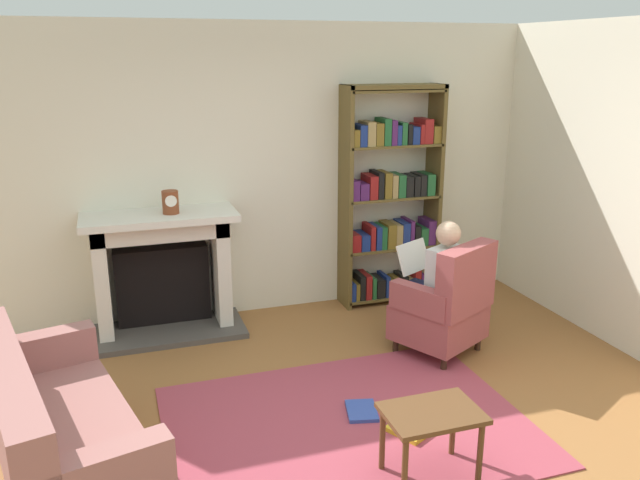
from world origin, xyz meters
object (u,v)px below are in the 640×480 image
at_px(bookshelf, 391,200).
at_px(side_table, 432,422).
at_px(armchair_reading, 446,306).
at_px(seated_reader, 435,280).
at_px(sofa_floral, 57,436).
at_px(fireplace, 162,269).
at_px(mantel_clock, 170,202).

xyz_separation_m(bookshelf, side_table, (-0.94, -2.70, -0.67)).
bearing_deg(armchair_reading, seated_reader, -90.00).
height_order(sofa_floral, side_table, sofa_floral).
bearing_deg(sofa_floral, side_table, -120.41).
bearing_deg(fireplace, side_table, -64.39).
xyz_separation_m(fireplace, sofa_floral, (-0.78, -2.05, -0.26)).
relative_size(fireplace, mantel_clock, 6.82).
height_order(fireplace, bookshelf, bookshelf).
bearing_deg(bookshelf, mantel_clock, -176.34).
distance_m(fireplace, side_table, 2.96).
distance_m(sofa_floral, side_table, 2.15).
height_order(bookshelf, seated_reader, bookshelf).
relative_size(mantel_clock, bookshelf, 0.09).
distance_m(fireplace, armchair_reading, 2.49).
height_order(mantel_clock, bookshelf, bookshelf).
distance_m(mantel_clock, side_table, 2.94).
bearing_deg(seated_reader, armchair_reading, 90.00).
height_order(armchair_reading, side_table, armchair_reading).
relative_size(bookshelf, side_table, 3.82).
bearing_deg(sofa_floral, seated_reader, -86.05).
height_order(armchair_reading, sofa_floral, armchair_reading).
relative_size(mantel_clock, side_table, 0.35).
bearing_deg(armchair_reading, fireplace, -57.00).
distance_m(mantel_clock, sofa_floral, 2.32).
bearing_deg(bookshelf, seated_reader, -95.35).
distance_m(bookshelf, seated_reader, 1.24).
distance_m(armchair_reading, sofa_floral, 3.06).
distance_m(mantel_clock, armchair_reading, 2.47).
relative_size(fireplace, seated_reader, 1.18).
bearing_deg(mantel_clock, fireplace, 135.14).
relative_size(bookshelf, seated_reader, 1.88).
bearing_deg(side_table, mantel_clock, 114.66).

